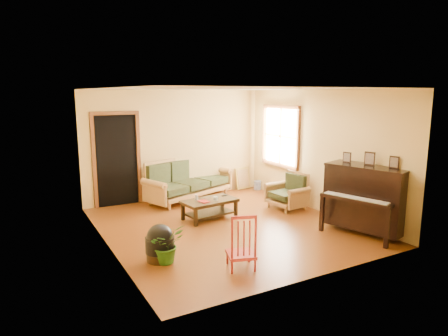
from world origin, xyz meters
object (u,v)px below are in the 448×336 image
coffee_table (210,209)px  potted_plant (166,244)px  armchair (287,191)px  red_chair (241,240)px  piano (366,200)px  footstool (160,247)px  sofa (189,179)px  ceramic_crock (257,185)px

coffee_table → potted_plant: size_ratio=1.83×
armchair → red_chair: bearing=-145.1°
red_chair → potted_plant: (-0.89, 0.71, -0.12)m
coffee_table → potted_plant: bearing=-134.2°
piano → footstool: piano is taller
coffee_table → sofa: bearing=80.4°
armchair → piano: bearing=-87.1°
piano → red_chair: (-2.76, -0.19, -0.20)m
coffee_table → footstool: 2.17m
sofa → footstool: bearing=-141.3°
sofa → armchair: (1.54, -1.80, -0.08)m
red_chair → ceramic_crock: 4.87m
ceramic_crock → red_chair: bearing=-126.5°
coffee_table → potted_plant: 2.21m
ceramic_crock → armchair: bearing=-103.2°
footstool → ceramic_crock: (3.83, 3.08, -0.09)m
sofa → footstool: sofa is taller
piano → potted_plant: bearing=155.2°
red_chair → armchair: bearing=58.6°
potted_plant → ceramic_crock: bearing=40.3°
piano → footstool: (-3.70, 0.64, -0.41)m
armchair → piano: (0.29, -1.92, 0.22)m
armchair → ceramic_crock: bearing=71.1°
footstool → ceramic_crock: bearing=38.8°
coffee_table → piano: 3.01m
sofa → armchair: size_ratio=2.82×
piano → ceramic_crock: bearing=71.3°
sofa → ceramic_crock: 2.00m
sofa → footstool: 3.62m
armchair → ceramic_crock: 1.87m
footstool → coffee_table: bearing=42.6°
armchair → ceramic_crock: size_ratio=3.39×
red_chair → potted_plant: bearing=159.3°
coffee_table → armchair: size_ratio=1.36×
sofa → piano: (1.83, -3.72, 0.14)m
sofa → ceramic_crock: sofa is taller
coffee_table → red_chair: (-0.65, -2.30, 0.22)m
armchair → ceramic_crock: armchair is taller
red_chair → potted_plant: size_ratio=1.41×
piano → ceramic_crock: piano is taller
ceramic_crock → footstool: bearing=-141.2°
piano → coffee_table: bearing=118.4°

